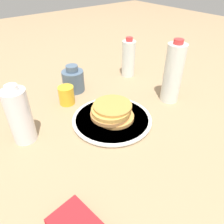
{
  "coord_description": "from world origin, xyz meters",
  "views": [
    {
      "loc": [
        0.48,
        -0.41,
        0.5
      ],
      "look_at": [
        -0.02,
        -0.01,
        0.04
      ],
      "focal_mm": 35.0,
      "sensor_mm": 36.0,
      "label": 1
    }
  ],
  "objects": [
    {
      "name": "water_bottle_near",
      "position": [
        -0.13,
        -0.3,
        0.1
      ],
      "size": [
        0.07,
        0.07,
        0.2
      ],
      "color": "white",
      "rests_on": "ground_plane"
    },
    {
      "name": "plate",
      "position": [
        -0.02,
        -0.01,
        0.01
      ],
      "size": [
        0.29,
        0.29,
        0.01
      ],
      "color": "silver",
      "rests_on": "ground_plane"
    },
    {
      "name": "pancake_stack",
      "position": [
        -0.02,
        -0.01,
        0.04
      ],
      "size": [
        0.16,
        0.16,
        0.05
      ],
      "color": "#C99048",
      "rests_on": "plate"
    },
    {
      "name": "cream_jug",
      "position": [
        -0.31,
        -0.0,
        0.05
      ],
      "size": [
        0.1,
        0.1,
        0.12
      ],
      "color": "#4C6075",
      "rests_on": "ground_plane"
    },
    {
      "name": "juice_glass",
      "position": [
        -0.23,
        -0.08,
        0.04
      ],
      "size": [
        0.06,
        0.06,
        0.08
      ],
      "color": "yellow",
      "rests_on": "ground_plane"
    },
    {
      "name": "ground_plane",
      "position": [
        0.0,
        0.0,
        0.0
      ],
      "size": [
        4.0,
        4.0,
        0.0
      ],
      "primitive_type": "plane",
      "color": "#9E7F5B"
    },
    {
      "name": "water_bottle_mid",
      "position": [
        -0.27,
        0.3,
        0.09
      ],
      "size": [
        0.07,
        0.07,
        0.19
      ],
      "color": "silver",
      "rests_on": "ground_plane"
    },
    {
      "name": "water_bottle_far",
      "position": [
        0.01,
        0.27,
        0.12
      ],
      "size": [
        0.07,
        0.07,
        0.26
      ],
      "color": "silver",
      "rests_on": "ground_plane"
    }
  ]
}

